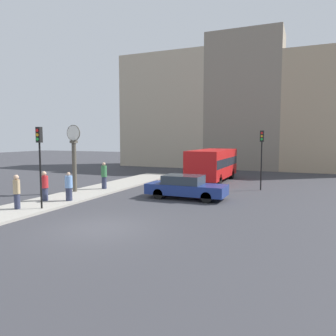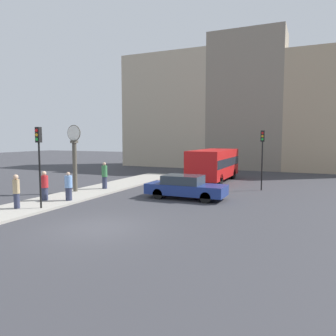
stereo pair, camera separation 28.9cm
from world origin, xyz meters
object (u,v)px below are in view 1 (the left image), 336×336
object	(u,v)px
traffic_light_near	(40,151)
pedestrian_blue_stripe	(69,187)
traffic_light_far	(262,148)
pedestrian_red_top	(44,186)
sedan_car	(186,187)
pedestrian_green_hoodie	(104,176)
street_clock	(74,157)
pedestrian_tan_coat	(17,191)
bus_distant	(213,163)

from	to	relation	value
traffic_light_near	pedestrian_blue_stripe	xyz separation A→B (m)	(-0.08, 2.14, -2.09)
traffic_light_far	pedestrian_red_top	bearing A→B (deg)	-138.66
sedan_car	pedestrian_green_hoodie	world-z (taller)	pedestrian_green_hoodie
sedan_car	street_clock	xyz separation A→B (m)	(-7.27, -1.07, 1.67)
pedestrian_green_hoodie	pedestrian_tan_coat	xyz separation A→B (m)	(-0.35, -7.00, -0.04)
sedan_car	traffic_light_far	bearing A→B (deg)	53.71
traffic_light_near	bus_distant	bearing A→B (deg)	71.19
sedan_car	pedestrian_red_top	bearing A→B (deg)	-148.26
traffic_light_near	pedestrian_blue_stripe	size ratio (longest dim) A/B	2.52
pedestrian_blue_stripe	pedestrian_tan_coat	xyz separation A→B (m)	(-0.96, -2.67, 0.08)
traffic_light_far	bus_distant	bearing A→B (deg)	142.79
pedestrian_red_top	pedestrian_tan_coat	size ratio (longest dim) A/B	0.97
traffic_light_near	traffic_light_far	size ratio (longest dim) A/B	0.98
bus_distant	street_clock	xyz separation A→B (m)	(-6.63, -9.39, 0.88)
pedestrian_green_hoodie	pedestrian_tan_coat	bearing A→B (deg)	-92.87
traffic_light_near	traffic_light_far	bearing A→B (deg)	49.86
street_clock	pedestrian_green_hoodie	bearing A→B (deg)	56.89
traffic_light_far	street_clock	distance (m)	12.56
sedan_car	bus_distant	bearing A→B (deg)	94.43
pedestrian_tan_coat	traffic_light_near	bearing A→B (deg)	26.93
traffic_light_near	traffic_light_far	xyz separation A→B (m)	(9.16, 10.87, -0.07)
sedan_car	pedestrian_blue_stripe	xyz separation A→B (m)	(-5.55, -3.70, 0.20)
street_clock	pedestrian_blue_stripe	size ratio (longest dim) A/B	2.70
pedestrian_green_hoodie	pedestrian_tan_coat	size ratio (longest dim) A/B	1.07
pedestrian_red_top	pedestrian_tan_coat	world-z (taller)	pedestrian_tan_coat
bus_distant	street_clock	world-z (taller)	street_clock
pedestrian_green_hoodie	pedestrian_tan_coat	distance (m)	7.01
traffic_light_near	street_clock	world-z (taller)	street_clock
bus_distant	pedestrian_tan_coat	xyz separation A→B (m)	(-5.87, -14.69, -0.51)
traffic_light_near	pedestrian_red_top	bearing A→B (deg)	129.64
street_clock	pedestrian_red_top	xyz separation A→B (m)	(0.46, -3.15, -1.45)
street_clock	pedestrian_blue_stripe	xyz separation A→B (m)	(1.72, -2.63, -1.47)
bus_distant	pedestrian_blue_stripe	distance (m)	13.00
street_clock	pedestrian_tan_coat	distance (m)	5.53
pedestrian_blue_stripe	pedestrian_red_top	world-z (taller)	pedestrian_red_top
street_clock	pedestrian_green_hoodie	size ratio (longest dim) A/B	2.38
pedestrian_green_hoodie	sedan_car	bearing A→B (deg)	-5.89
traffic_light_far	pedestrian_tan_coat	distance (m)	15.42
pedestrian_blue_stripe	pedestrian_tan_coat	distance (m)	2.84
pedestrian_tan_coat	bus_distant	bearing A→B (deg)	68.22
traffic_light_near	sedan_car	bearing A→B (deg)	46.86
bus_distant	pedestrian_green_hoodie	xyz separation A→B (m)	(-5.52, -7.69, -0.47)
pedestrian_green_hoodie	traffic_light_near	bearing A→B (deg)	-83.88
traffic_light_near	street_clock	size ratio (longest dim) A/B	0.93
pedestrian_red_top	pedestrian_tan_coat	distance (m)	2.17
bus_distant	pedestrian_blue_stripe	bearing A→B (deg)	-112.20
street_clock	pedestrian_tan_coat	world-z (taller)	street_clock
sedan_car	traffic_light_far	xyz separation A→B (m)	(3.69, 5.03, 2.21)
sedan_car	pedestrian_green_hoodie	bearing A→B (deg)	174.11
pedestrian_green_hoodie	pedestrian_red_top	bearing A→B (deg)	-97.63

